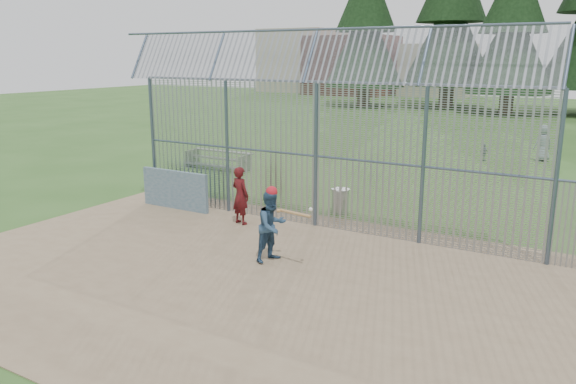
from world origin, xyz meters
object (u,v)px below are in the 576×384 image
Objects in this scene: batter at (272,226)px; bleacher at (218,159)px; dugout_wall at (175,190)px; onlooker at (240,195)px; trash_can at (340,201)px.

bleacher is at bearing 59.63° from batter.
batter is (5.03, -2.37, 0.23)m from dugout_wall.
batter is 3.11m from onlooker.
batter is at bearing -25.22° from dugout_wall.
trash_can is 0.27× the size of bleacher.
batter is at bearing -84.90° from trash_can.
batter is 1.01× the size of onlooker.
onlooker is 2.00× the size of trash_can.
dugout_wall is 1.50× the size of batter.
dugout_wall is 6.42m from bleacher.
onlooker reaches higher than dugout_wall.
batter is 0.56× the size of bleacher.
bleacher is (-7.79, 8.16, -0.44)m from batter.
dugout_wall is 3.05× the size of trash_can.
onlooker is 0.55× the size of bleacher.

